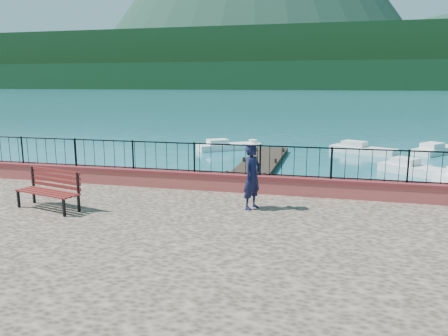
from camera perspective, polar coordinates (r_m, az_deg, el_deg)
The scene contains 14 objects.
ground at distance 11.06m, azimuth 2.96°, elevation -14.03°, with size 2000.00×2000.00×0.00m, color #19596B.
parapet at distance 14.03m, azimuth 5.91°, elevation -2.15°, with size 28.00×0.46×0.58m, color #A3473B.
railing at distance 13.88m, azimuth 5.97°, elevation 0.92°, with size 27.00×0.05×0.95m, color black.
dock at distance 22.64m, azimuth 3.80°, elevation -0.50°, with size 2.00×16.00×0.30m, color #2D231C.
far_forest at distance 309.87m, azimuth 13.87°, elevation 11.57°, with size 900.00×60.00×18.00m, color black.
foothills at distance 370.25m, azimuth 14.02°, elevation 13.45°, with size 900.00×120.00×44.00m, color black.
park_bench at distance 13.15m, azimuth -21.88°, elevation -3.65°, with size 2.09×1.13×1.11m.
person at distance 12.16m, azimuth 3.73°, elevation -1.13°, with size 0.67×0.44×1.84m, color #111333.
hat at distance 11.99m, azimuth 3.79°, elevation 3.44°, with size 0.44×0.44×0.12m, color white.
boat_0 at distance 19.41m, azimuth -6.65°, elevation -1.75°, with size 3.63×1.30×0.80m, color silver.
boat_1 at distance 24.81m, azimuth 23.60°, elevation 0.20°, with size 3.48×1.30×0.80m, color silver.
boat_3 at distance 30.94m, azimuth 0.20°, elevation 3.12°, with size 3.97×1.30×0.80m, color white.
boat_4 at distance 30.86m, azimuth 17.73°, elevation 2.57°, with size 4.35×1.30×0.80m, color silver.
boat_5 at distance 32.62m, azimuth 26.05°, elevation 2.40°, with size 4.13×1.30×0.80m, color silver.
Camera 1 is at (1.87, -9.84, 4.69)m, focal length 35.00 mm.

